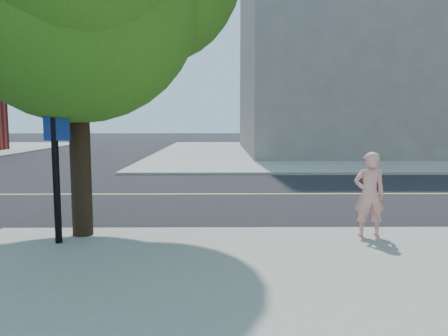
{
  "coord_description": "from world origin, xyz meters",
  "views": [
    {
      "loc": [
        3.22,
        -8.23,
        2.19
      ],
      "look_at": [
        3.3,
        -0.09,
        1.3
      ],
      "focal_mm": 34.46,
      "sensor_mm": 36.0,
      "label": 1
    }
  ],
  "objects": [
    {
      "name": "ground",
      "position": [
        0.0,
        0.0,
        0.0
      ],
      "size": [
        140.0,
        140.0,
        0.0
      ],
      "primitive_type": "plane",
      "color": "black",
      "rests_on": "ground"
    },
    {
      "name": "road_ew",
      "position": [
        0.0,
        4.5,
        0.01
      ],
      "size": [
        140.0,
        9.0,
        0.01
      ],
      "primitive_type": "cube",
      "color": "black",
      "rests_on": "ground"
    },
    {
      "name": "sidewalk_ne",
      "position": [
        13.5,
        21.5,
        0.06
      ],
      "size": [
        29.0,
        25.0,
        0.12
      ],
      "primitive_type": "cube",
      "color": "gray",
      "rests_on": "ground"
    },
    {
      "name": "filler_ne",
      "position": [
        14.0,
        22.0,
        7.12
      ],
      "size": [
        18.0,
        16.0,
        14.0
      ],
      "primitive_type": "cube",
      "color": "slate",
      "rests_on": "sidewalk_ne"
    },
    {
      "name": "man_on_phone",
      "position": [
        5.9,
        -0.68,
        0.89
      ],
      "size": [
        0.57,
        0.39,
        1.53
      ],
      "primitive_type": "imported",
      "rotation": [
        0.0,
        0.0,
        3.1
      ],
      "color": "pink",
      "rests_on": "sidewalk_se"
    }
  ]
}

